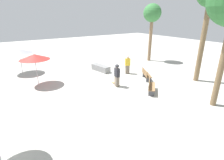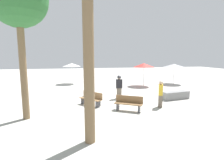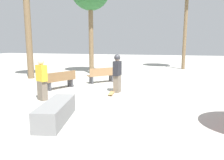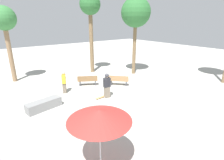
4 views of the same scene
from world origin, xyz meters
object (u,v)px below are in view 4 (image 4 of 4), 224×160
(skater_main, at_px, (107,85))
(skateboard, at_px, (101,97))
(concrete_ledge, at_px, (44,105))
(palm_tree_right, at_px, (4,21))
(palm_tree_far_back, at_px, (90,8))
(bench_near, at_px, (88,80))
(palm_tree_left, at_px, (136,13))
(bench_far, at_px, (119,80))
(bystander_watching, at_px, (64,82))
(shade_umbrella_red, at_px, (99,115))

(skater_main, bearing_deg, skateboard, -11.04)
(concrete_ledge, bearing_deg, skater_main, 76.80)
(palm_tree_right, height_order, palm_tree_far_back, palm_tree_far_back)
(bench_near, height_order, palm_tree_left, palm_tree_left)
(skateboard, relative_size, concrete_ledge, 0.38)
(concrete_ledge, relative_size, bench_near, 1.33)
(bench_far, height_order, palm_tree_left, palm_tree_left)
(skateboard, distance_m, bench_far, 2.86)
(palm_tree_left, bearing_deg, concrete_ledge, -77.08)
(bench_far, relative_size, palm_tree_right, 0.24)
(palm_tree_right, bearing_deg, bench_far, 45.78)
(palm_tree_left, distance_m, bystander_watching, 8.96)
(skater_main, xyz_separation_m, palm_tree_far_back, (-6.12, 2.54, 5.19))
(bench_near, xyz_separation_m, palm_tree_left, (-0.24, 5.40, 5.25))
(palm_tree_right, bearing_deg, palm_tree_left, 65.07)
(concrete_ledge, height_order, bench_near, bench_near)
(skater_main, xyz_separation_m, concrete_ledge, (-0.93, -3.99, -0.65))
(bench_near, distance_m, palm_tree_left, 7.53)
(concrete_ledge, height_order, palm_tree_far_back, palm_tree_far_back)
(skater_main, height_order, palm_tree_right, palm_tree_right)
(bystander_watching, bearing_deg, skateboard, -120.57)
(bench_far, relative_size, palm_tree_left, 0.21)
(concrete_ledge, distance_m, palm_tree_right, 8.29)
(palm_tree_right, bearing_deg, skater_main, 29.75)
(skateboard, distance_m, shade_umbrella_red, 6.31)
(palm_tree_far_back, bearing_deg, concrete_ledge, -51.56)
(palm_tree_left, bearing_deg, palm_tree_right, -114.93)
(palm_tree_far_back, bearing_deg, shade_umbrella_red, -29.97)
(skateboard, distance_m, bystander_watching, 2.98)
(concrete_ledge, xyz_separation_m, palm_tree_far_back, (-5.18, 6.53, 5.84))
(concrete_ledge, xyz_separation_m, palm_tree_right, (-6.80, -0.44, 4.72))
(bench_far, relative_size, shade_umbrella_red, 0.62)
(concrete_ledge, xyz_separation_m, bench_far, (-0.41, 6.13, 0.14))
(shade_umbrella_red, bearing_deg, palm_tree_right, -176.91)
(skater_main, bearing_deg, concrete_ledge, -3.92)
(skater_main, relative_size, palm_tree_left, 0.24)
(bench_near, bearing_deg, bench_far, -6.87)
(skateboard, distance_m, palm_tree_right, 9.89)
(palm_tree_right, height_order, bystander_watching, palm_tree_right)
(bench_near, relative_size, palm_tree_left, 0.23)
(skater_main, xyz_separation_m, shade_umbrella_red, (4.79, -3.75, 1.22))
(skater_main, distance_m, bench_far, 2.58)
(skateboard, height_order, palm_tree_left, palm_tree_left)
(palm_tree_left, relative_size, bystander_watching, 4.33)
(concrete_ledge, bearing_deg, palm_tree_right, -176.34)
(bench_far, distance_m, palm_tree_right, 10.24)
(concrete_ledge, distance_m, palm_tree_left, 11.14)
(shade_umbrella_red, distance_m, palm_tree_left, 12.68)
(bench_near, height_order, palm_tree_right, palm_tree_right)
(skateboard, relative_size, bystander_watching, 0.49)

